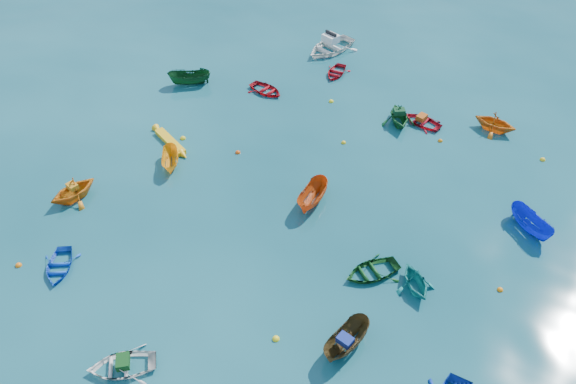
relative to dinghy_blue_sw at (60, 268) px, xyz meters
The scene contains 32 objects.
ground 9.54m from the dinghy_blue_sw, 34.96° to the left, with size 160.00×160.00×0.00m, color #0A3E49.
dinghy_blue_sw is the anchor object (origin of this frame).
dinghy_white_near 7.31m from the dinghy_blue_sw, 23.33° to the right, with size 2.15×3.00×0.62m, color white.
sampan_brown_mid 15.23m from the dinghy_blue_sw, 10.45° to the left, with size 1.15×3.05×1.18m, color #4F3B1C.
dinghy_orange_w 5.44m from the dinghy_blue_sw, 125.82° to the left, with size 2.46×2.85×1.50m, color orange.
sampan_yellow_mid 9.58m from the dinghy_blue_sw, 90.35° to the left, with size 1.03×2.74×1.06m, color #FFA816.
dinghy_green_e 16.14m from the dinghy_blue_sw, 27.10° to the left, with size 2.12×2.97×0.62m, color #10481A.
dinghy_cyan_se 18.23m from the dinghy_blue_sw, 24.42° to the left, with size 2.03×2.36×1.24m, color #158782.
dinghy_red_nw 19.95m from the dinghy_blue_sw, 87.58° to the left, with size 2.01×2.81×0.58m, color #B50F17.
sampan_orange_n 14.19m from the dinghy_blue_sw, 48.90° to the left, with size 1.20×3.18×1.23m, color #CC4E13.
dinghy_green_n 23.45m from the dinghy_blue_sw, 62.26° to the left, with size 2.39×2.77×1.46m, color #145725.
dinghy_red_ne 24.85m from the dinghy_blue_sw, 60.10° to the left, with size 1.94×2.71×0.56m, color red.
sampan_blue_far 25.38m from the dinghy_blue_sw, 34.73° to the left, with size 1.15×3.04×1.18m, color #1128DA.
dinghy_red_far 25.17m from the dinghy_blue_sw, 80.10° to the left, with size 1.87×2.61×0.54m, color red.
dinghy_orange_far 28.61m from the dinghy_blue_sw, 53.76° to the left, with size 2.41×2.79×1.47m, color orange.
sampan_green_far 18.76m from the dinghy_blue_sw, 104.76° to the left, with size 1.20×3.20×1.24m, color #0F421C.
kayak_yellow 11.50m from the dinghy_blue_sw, 97.61° to the left, with size 0.58×3.93×0.40m, color yellow, non-canonical shape.
motorboat_white 28.14m from the dinghy_blue_sw, 85.30° to the left, with size 3.33×4.66×1.57m, color white.
tarp_green_a 7.37m from the dinghy_blue_sw, 22.64° to the right, with size 0.75×0.56×0.36m, color #104317.
tarp_blue_a 15.20m from the dinghy_blue_sw, ahead, with size 0.69×0.52×0.34m, color navy.
tarp_orange_a 5.55m from the dinghy_blue_sw, 125.42° to the left, with size 0.64×0.49×0.31m, color orange.
tarp_green_b 23.51m from the dinghy_blue_sw, 62.47° to the left, with size 0.75×0.57×0.37m, color #0F3F20.
tarp_orange_b 24.83m from the dinghy_blue_sw, 60.32° to the left, with size 0.72×0.55×0.35m, color #BB4C13.
buoy_or_a 2.21m from the dinghy_blue_sw, 156.55° to the right, with size 0.34×0.34×0.34m, color orange.
buoy_ye_a 12.07m from the dinghy_blue_sw, ahead, with size 0.35×0.35×0.35m, color yellow.
buoy_ye_b 12.28m from the dinghy_blue_sw, 95.23° to the left, with size 0.38×0.38×0.38m, color yellow.
buoy_or_c 13.00m from the dinghy_blue_sw, 76.97° to the left, with size 0.34×0.34×0.34m, color #F14E0D.
buoy_ye_c 18.92m from the dinghy_blue_sw, 63.20° to the left, with size 0.33×0.33×0.33m, color yellow.
buoy_or_d 22.50m from the dinghy_blue_sw, 24.76° to the left, with size 0.31×0.31×0.31m, color orange.
buoy_ye_d 21.79m from the dinghy_blue_sw, 74.85° to the left, with size 0.36×0.36×0.36m, color yellow.
buoy_or_e 24.59m from the dinghy_blue_sw, 54.97° to the left, with size 0.32×0.32×0.32m, color #CE700B.
buoy_ye_e 29.52m from the dinghy_blue_sw, 46.12° to the left, with size 0.35×0.35×0.35m, color yellow.
Camera 1 is at (11.64, -16.56, 22.36)m, focal length 35.00 mm.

